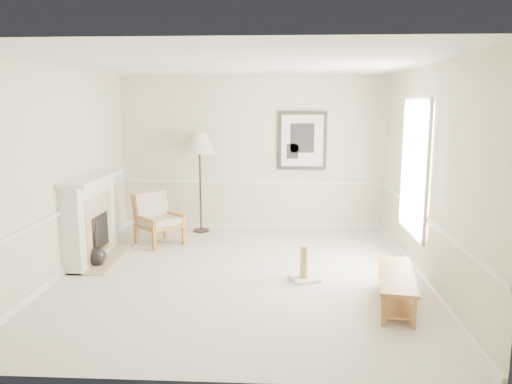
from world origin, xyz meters
TOP-DOWN VIEW (x-y plane):
  - ground at (0.00, 0.00)m, footprint 5.50×5.50m
  - room at (0.14, 0.08)m, footprint 5.04×5.54m
  - fireplace at (-2.34, 0.60)m, footprint 0.64×1.64m
  - floor_vase at (-2.15, 0.27)m, footprint 0.27×0.27m
  - armchair at (-1.58, 1.58)m, footprint 0.96×0.96m
  - floor_lamp at (-0.94, 2.40)m, footprint 0.68×0.68m
  - bench at (1.96, -0.95)m, footprint 0.63×1.42m
  - scratching_post at (0.90, -0.17)m, footprint 0.46×0.46m

SIDE VIEW (x-z plane):
  - ground at x=0.00m, z-range 0.00..0.00m
  - floor_vase at x=-2.15m, z-range -0.25..0.54m
  - scratching_post at x=0.90m, z-range -0.09..0.41m
  - bench at x=1.96m, z-range 0.07..0.46m
  - armchair at x=-1.58m, z-range 0.03..0.91m
  - fireplace at x=-2.34m, z-range -0.01..1.30m
  - floor_lamp at x=-0.94m, z-range 0.69..2.55m
  - room at x=0.14m, z-range 0.41..3.33m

